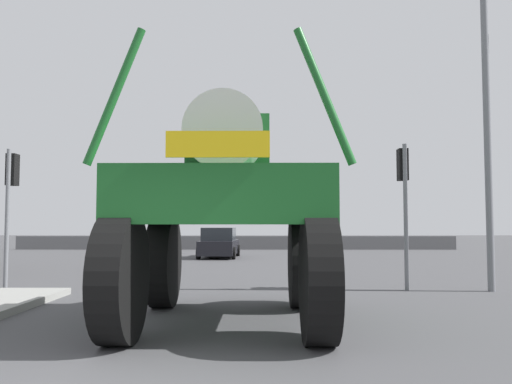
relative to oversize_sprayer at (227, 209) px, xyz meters
The scene contains 7 objects.
ground_plane 13.63m from the oversize_sprayer, 94.39° to the left, with size 120.00×120.00×0.00m, color #424244.
oversize_sprayer is the anchor object (origin of this frame).
sedan_ahead 17.86m from the oversize_sprayer, 94.76° to the left, with size 2.01×4.16×1.52m.
traffic_signal_near_left 7.62m from the oversize_sprayer, 141.93° to the left, with size 0.24×0.54×3.64m.
traffic_signal_near_right 6.43m from the oversize_sprayer, 47.17° to the left, with size 0.24×0.54×3.77m.
streetlight_near_right 8.15m from the oversize_sprayer, 33.36° to the left, with size 1.71×0.24×7.75m.
roadside_barrier 26.52m from the oversize_sprayer, 92.24° to the left, with size 29.58×0.24×0.90m, color #59595B.
Camera 1 is at (1.58, -4.52, 1.67)m, focal length 36.95 mm.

